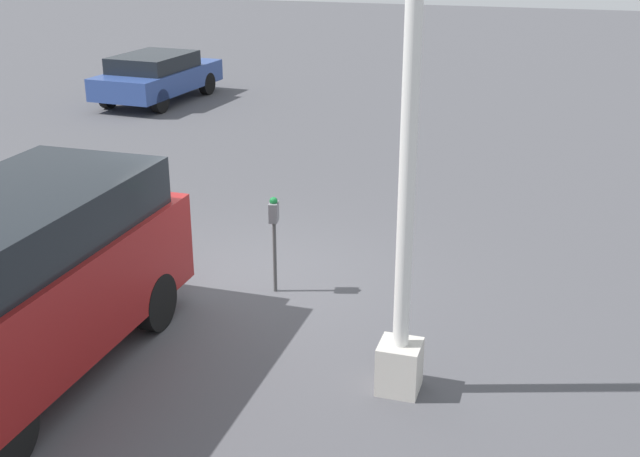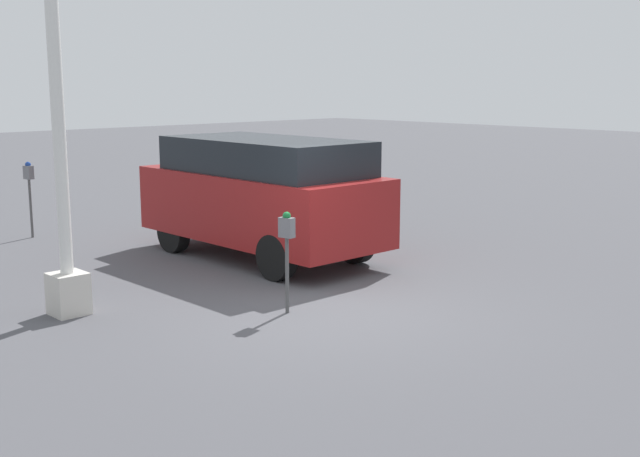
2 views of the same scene
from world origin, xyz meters
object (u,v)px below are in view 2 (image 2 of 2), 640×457
object	(u,v)px
lamp_post	(59,141)
parked_van	(262,193)
parking_meter_far	(29,182)
parking_meter_near	(287,239)

from	to	relation	value
lamp_post	parked_van	bearing A→B (deg)	-77.38
lamp_post	parking_meter_far	bearing A→B (deg)	-19.52
parking_meter_far	parking_meter_near	bearing A→B (deg)	170.53
parking_meter_near	parking_meter_far	bearing A→B (deg)	-9.47
parked_van	parking_meter_far	bearing A→B (deg)	25.21
parking_meter_near	lamp_post	world-z (taller)	lamp_post
parking_meter_near	parking_meter_far	world-z (taller)	parking_meter_far
lamp_post	parking_meter_near	bearing A→B (deg)	-132.23
parking_meter_near	parked_van	world-z (taller)	parked_van
parked_van	lamp_post	bearing A→B (deg)	102.86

